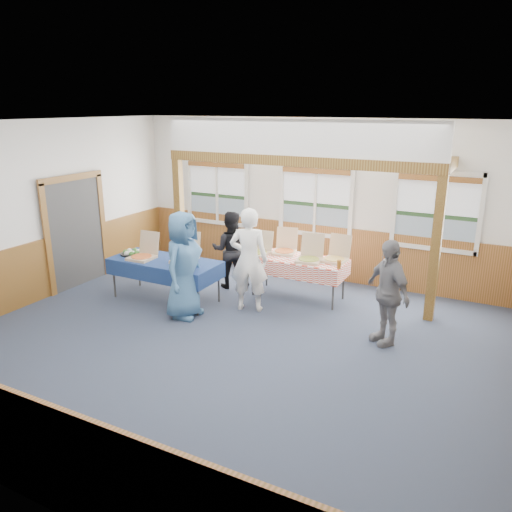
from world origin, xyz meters
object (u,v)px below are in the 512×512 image
at_px(woman_white, 249,260).
at_px(woman_black, 230,250).
at_px(table_left, 165,263).
at_px(person_grey, 387,292).
at_px(man_blue, 184,265).
at_px(table_right, 298,261).

bearing_deg(woman_white, woman_black, -62.30).
xyz_separation_m(table_left, person_grey, (3.96, 0.12, 0.09)).
distance_m(table_left, woman_white, 1.60).
bearing_deg(person_grey, table_left, -136.37).
distance_m(table_left, man_blue, 0.89).
height_order(table_right, woman_black, woman_black).
xyz_separation_m(table_left, man_blue, (0.74, -0.45, 0.20)).
xyz_separation_m(man_blue, person_grey, (3.22, 0.57, -0.10)).
height_order(woman_black, man_blue, man_blue).
bearing_deg(woman_black, table_left, 34.64).
xyz_separation_m(table_right, man_blue, (-1.35, -1.67, 0.20)).
height_order(table_right, woman_white, woman_white).
height_order(table_left, man_blue, man_blue).
xyz_separation_m(woman_black, man_blue, (0.03, -1.59, 0.15)).
height_order(woman_white, man_blue, woman_white).
bearing_deg(woman_white, table_right, -137.96).
height_order(table_left, woman_black, woman_black).
bearing_deg(table_left, person_grey, -7.38).
bearing_deg(woman_white, person_grey, 157.78).
distance_m(table_left, woman_black, 1.34).
relative_size(table_left, woman_white, 1.18).
xyz_separation_m(table_left, woman_white, (1.56, 0.30, 0.20)).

